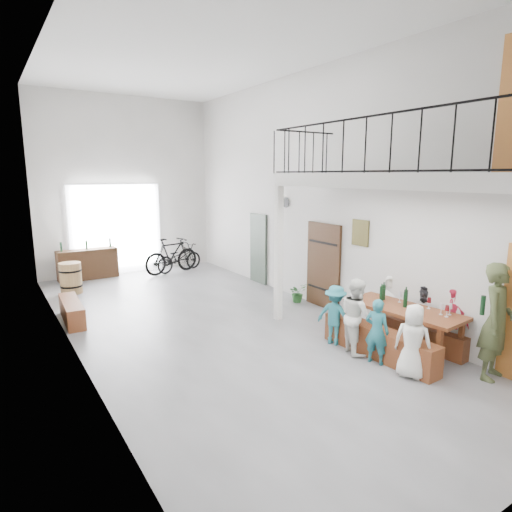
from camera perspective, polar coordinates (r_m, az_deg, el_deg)
floor at (r=9.16m, az=-5.45°, el=-9.02°), size 12.00×12.00×0.00m
room_walls at (r=8.64m, az=-5.89°, el=13.77°), size 12.00×12.00×12.00m
gateway_portal at (r=14.17m, az=-18.11°, el=3.37°), size 2.80×0.08×2.80m
right_wall_decor at (r=8.91m, az=15.78°, el=1.63°), size 0.07×8.28×5.07m
balcony at (r=7.44m, az=19.82°, el=9.13°), size 1.52×5.62×4.00m
tasting_table at (r=8.05m, az=19.07°, el=-7.09°), size 1.03×2.12×0.79m
bench_inner at (r=7.78m, az=15.96°, el=-11.04°), size 0.44×2.25×0.51m
bench_wall at (r=8.47m, az=20.70°, el=-9.87°), size 0.35×1.84×0.42m
tableware at (r=8.09m, az=19.79°, el=-5.37°), size 0.43×1.32×0.35m
side_bench at (r=10.04m, az=-23.35°, el=-6.75°), size 0.42×1.60×0.45m
oak_barrel at (r=12.31m, az=-23.46°, el=-2.71°), size 0.56×0.56×0.83m
serving_counter at (r=13.83m, az=-21.52°, el=-1.01°), size 1.72×0.52×0.90m
counter_bottles at (r=13.72m, az=-21.68°, el=1.40°), size 1.47×0.14×0.28m
guest_left_a at (r=7.10m, az=20.18°, el=-10.62°), size 0.57×0.67×1.17m
guest_left_b at (r=7.43m, az=15.80°, el=-9.63°), size 0.39×0.47×1.11m
guest_left_c at (r=7.75m, az=13.25°, el=-7.78°), size 0.70×0.78×1.33m
guest_left_d at (r=8.07m, az=10.51°, el=-7.74°), size 0.64×0.82×1.11m
guest_right_a at (r=8.28m, az=24.72°, el=-7.78°), size 0.42×0.75×1.20m
guest_right_b at (r=8.59m, az=21.61°, el=-7.15°), size 0.45×1.07×1.12m
guest_right_c at (r=9.05m, az=17.62°, el=-5.90°), size 0.52×0.65×1.15m
host_standing at (r=7.50m, az=29.40°, el=-7.62°), size 0.75×0.58×1.81m
potted_plant at (r=10.62m, az=5.57°, el=-4.89°), size 0.44×0.39×0.47m
bicycle_near at (r=14.11m, az=-10.19°, el=-0.23°), size 1.77×0.97×0.88m
bicycle_far at (r=13.83m, az=-11.19°, el=0.06°), size 1.97×0.90×1.15m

